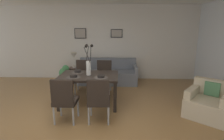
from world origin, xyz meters
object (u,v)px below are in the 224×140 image
Objects in this scene: bowl_near_left at (74,76)px; armchair at (208,103)px; dining_table at (89,78)px; bowl_far_left at (101,76)px; potted_plant at (65,74)px; framed_picture_left at (80,33)px; dining_chair_near_left at (64,98)px; table_lamp at (74,57)px; dining_chair_far_left at (99,98)px; dining_chair_far_right at (104,75)px; centerpiece_vase at (89,63)px; bowl_near_right at (78,71)px; dining_chair_near_right at (83,74)px; sofa at (108,74)px; framed_picture_center at (117,33)px; side_table at (75,75)px.

armchair is at bearing -6.07° from bowl_near_left.
dining_table is 2.71m from armchair.
bowl_far_left is 2.19m from potted_plant.
armchair is 4.52m from framed_picture_left.
bowl_far_left reaches higher than potted_plant.
bowl_far_left is 0.41× the size of framed_picture_left.
dining_chair_near_left is 3.00m from armchair.
dining_table is 1.92m from table_lamp.
bowl_near_left is 0.41× the size of framed_picture_left.
dining_table is 1.52× the size of dining_chair_far_left.
dining_chair_far_left is 0.72m from bowl_far_left.
dining_chair_far_right is at bearing -39.43° from table_lamp.
centerpiece_vase is (-0.29, -0.87, 0.51)m from dining_chair_far_right.
bowl_near_right is at bearing -60.15° from potted_plant.
framed_picture_left is (-0.32, 1.38, 1.12)m from dining_chair_near_right.
dining_chair_far_left and dining_chair_far_right have the same top height.
bowl_near_left is 2.66m from framed_picture_left.
framed_picture_left reaches higher than bowl_far_left.
dining_chair_far_left is 1.00× the size of dining_chair_far_right.
table_lamp is at bearing 119.01° from bowl_far_left.
bowl_near_left is at bearing 88.11° from dining_chair_near_left.
framed_picture_center is at bearing 58.97° from sofa.
dining_chair_far_right is 1.25× the size of centerpiece_vase.
dining_chair_near_right reaches higher than sofa.
centerpiece_vase is 0.45m from bowl_near_right.
dining_chair_near_right and dining_chair_far_right have the same top height.
bowl_far_left is 0.09× the size of sofa.
dining_chair_near_right is at bearing -126.56° from sofa.
dining_chair_near_left is 1.25× the size of centerpiece_vase.
bowl_far_left is at bearing -60.99° from side_table.
dining_table is at bearing 110.44° from dining_chair_far_left.
centerpiece_vase is 2.79m from armchair.
sofa is at bearing 89.07° from bowl_far_left.
dining_chair_far_left is 2.69m from sofa.
dining_chair_far_left is 5.41× the size of bowl_near_right.
dining_table is 1.90× the size of centerpiece_vase.
armchair is (2.30, 0.35, -0.23)m from dining_chair_far_left.
dining_chair_near_left is at bearing -110.26° from centerpiece_vase.
side_table is 1.48m from framed_picture_left.
bowl_near_left is 2.80m from framed_picture_center.
dining_chair_near_left reaches higher than dining_table.
dining_chair_near_right is 1.80× the size of table_lamp.
dining_chair_near_right is 2.23× the size of framed_picture_left.
framed_picture_center reaches higher than dining_chair_near_left.
dining_chair_near_right is 5.41× the size of bowl_near_right.
table_lamp is (-0.77, 1.74, -0.13)m from centerpiece_vase.
bowl_near_left is 0.15× the size of armchair.
dining_chair_near_left is 2.48m from potted_plant.
dining_chair_far_left is at bearing -69.92° from dining_chair_near_right.
dining_table is 1.24× the size of armchair.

